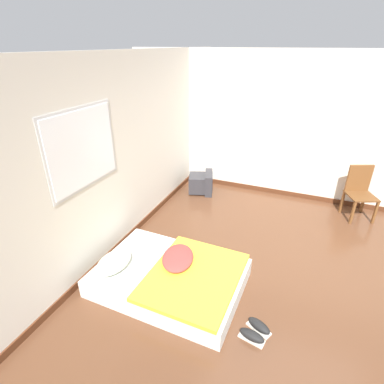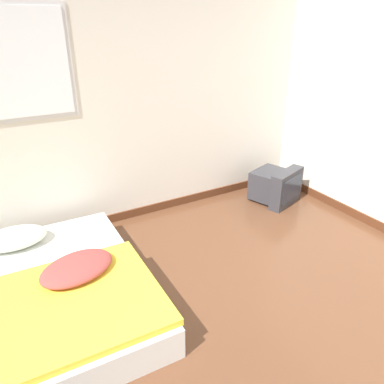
# 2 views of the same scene
# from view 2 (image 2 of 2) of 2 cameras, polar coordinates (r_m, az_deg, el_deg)

# --- Properties ---
(wall_back) EXTENTS (7.32, 0.08, 2.60)m
(wall_back) POSITION_cam_2_polar(r_m,az_deg,el_deg) (3.58, -16.73, 13.42)
(wall_back) COLOR silver
(wall_back) RESTS_ON ground_plane
(mattress_bed) EXTENTS (1.26, 1.75, 0.37)m
(mattress_bed) POSITION_cam_2_polar(r_m,az_deg,el_deg) (2.98, -19.78, -14.00)
(mattress_bed) COLOR silver
(mattress_bed) RESTS_ON ground_plane
(crt_tv) EXTENTS (0.58, 0.57, 0.41)m
(crt_tv) POSITION_cam_2_polar(r_m,az_deg,el_deg) (4.41, 12.64, 0.96)
(crt_tv) COLOR #333338
(crt_tv) RESTS_ON ground_plane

